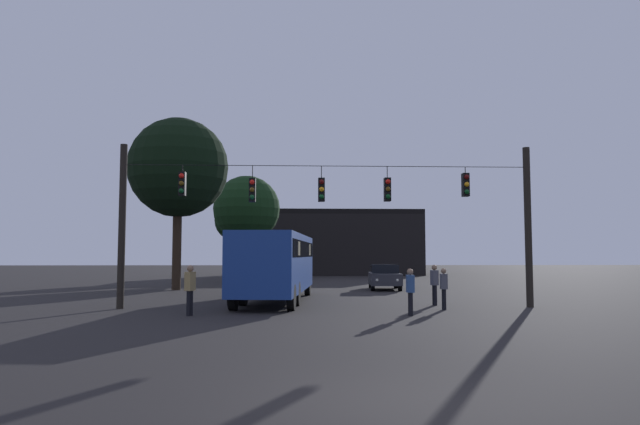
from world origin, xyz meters
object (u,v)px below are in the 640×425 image
object	(u,v)px
pedestrian_near_bus	(444,286)
tree_behind_building	(235,221)
city_bus	(277,260)
pedestrian_crossing_left	(190,287)
car_near_right	(385,276)
tree_right_far	(178,168)
pedestrian_crossing_center	(434,282)
tree_left_silhouette	(247,209)
pedestrian_crossing_right	(410,289)

from	to	relation	value
pedestrian_near_bus	tree_behind_building	world-z (taller)	tree_behind_building
city_bus	pedestrian_crossing_left	size ratio (longest dim) A/B	6.39
car_near_right	tree_right_far	distance (m)	14.17
car_near_right	pedestrian_crossing_center	distance (m)	10.95
tree_left_silhouette	tree_behind_building	bearing A→B (deg)	103.56
pedestrian_crossing_left	tree_right_far	size ratio (longest dim) A/B	0.17
pedestrian_crossing_left	pedestrian_crossing_center	bearing A→B (deg)	21.55
pedestrian_near_bus	city_bus	bearing A→B (deg)	147.38
car_near_right	pedestrian_near_bus	distance (m)	12.92
pedestrian_crossing_right	tree_behind_building	distance (m)	33.97
city_bus	pedestrian_crossing_right	distance (m)	7.99
tree_left_silhouette	tree_behind_building	world-z (taller)	tree_left_silhouette
pedestrian_crossing_right	tree_right_far	distance (m)	19.81
car_near_right	city_bus	bearing A→B (deg)	-125.63
pedestrian_crossing_center	pedestrian_crossing_left	bearing A→B (deg)	-158.45
pedestrian_crossing_right	tree_right_far	bearing A→B (deg)	126.50
city_bus	pedestrian_crossing_left	distance (m)	6.64
pedestrian_crossing_center	pedestrian_near_bus	size ratio (longest dim) A/B	1.06
city_bus	tree_behind_building	distance (m)	26.68
city_bus	pedestrian_near_bus	distance (m)	7.84
pedestrian_crossing_right	tree_left_silhouette	bearing A→B (deg)	107.17
car_near_right	pedestrian_crossing_right	distance (m)	15.07
city_bus	pedestrian_crossing_center	bearing A→B (deg)	-18.38
pedestrian_near_bus	pedestrian_crossing_right	bearing A→B (deg)	-129.36
tree_behind_building	tree_right_far	size ratio (longest dim) A/B	0.68
tree_left_silhouette	car_near_right	bearing A→B (deg)	-48.57
pedestrian_crossing_center	pedestrian_near_bus	world-z (taller)	pedestrian_crossing_center
pedestrian_crossing_right	tree_right_far	size ratio (longest dim) A/B	0.16
city_bus	pedestrian_crossing_left	xyz separation A→B (m)	(-2.79, -5.96, -0.87)
pedestrian_crossing_center	tree_left_silhouette	world-z (taller)	tree_left_silhouette
city_bus	car_near_right	bearing A→B (deg)	54.37
pedestrian_crossing_center	tree_behind_building	xyz separation A→B (m)	(-11.36, 28.27, 4.21)
tree_right_far	pedestrian_near_bus	bearing A→B (deg)	-45.26
city_bus	pedestrian_crossing_right	bearing A→B (deg)	-52.35
pedestrian_crossing_right	tree_behind_building	size ratio (longest dim) A/B	0.23
tree_left_silhouette	pedestrian_near_bus	bearing A→B (deg)	-67.74
pedestrian_crossing_left	tree_left_silhouette	world-z (taller)	tree_left_silhouette
city_bus	pedestrian_crossing_center	size ratio (longest dim) A/B	6.62
car_near_right	pedestrian_crossing_center	xyz separation A→B (m)	(0.42, -10.94, 0.16)
pedestrian_crossing_left	tree_left_silhouette	distance (m)	25.66
car_near_right	pedestrian_crossing_left	bearing A→B (deg)	-121.65
city_bus	tree_left_silhouette	size ratio (longest dim) A/B	1.34
car_near_right	tree_left_silhouette	xyz separation A→B (m)	(-9.30, 10.54, 4.89)
pedestrian_crossing_right	pedestrian_near_bus	distance (m)	2.70
pedestrian_crossing_left	car_near_right	bearing A→B (deg)	58.35
pedestrian_crossing_left	tree_left_silhouette	size ratio (longest dim) A/B	0.21
car_near_right	tree_left_silhouette	bearing A→B (deg)	131.43
pedestrian_near_bus	pedestrian_crossing_left	bearing A→B (deg)	-169.33
tree_right_far	tree_left_silhouette	bearing A→B (deg)	72.80
city_bus	tree_behind_building	bearing A→B (deg)	100.20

